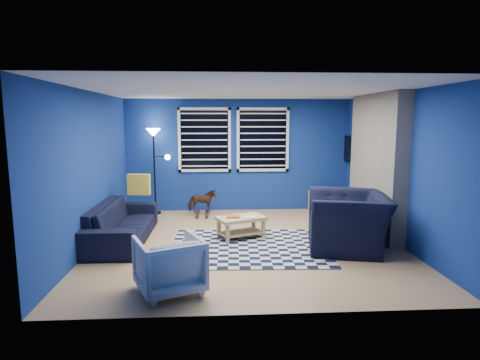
# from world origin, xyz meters

# --- Properties ---
(floor) EXTENTS (5.00, 5.00, 0.00)m
(floor) POSITION_xyz_m (0.00, 0.00, 0.00)
(floor) COLOR tan
(floor) RESTS_ON ground
(ceiling) EXTENTS (5.00, 5.00, 0.00)m
(ceiling) POSITION_xyz_m (0.00, 0.00, 2.50)
(ceiling) COLOR white
(ceiling) RESTS_ON wall_back
(wall_back) EXTENTS (5.00, 0.00, 5.00)m
(wall_back) POSITION_xyz_m (0.00, 2.50, 1.25)
(wall_back) COLOR navy
(wall_back) RESTS_ON floor
(wall_left) EXTENTS (0.00, 5.00, 5.00)m
(wall_left) POSITION_xyz_m (-2.50, 0.00, 1.25)
(wall_left) COLOR navy
(wall_left) RESTS_ON floor
(wall_right) EXTENTS (0.00, 5.00, 5.00)m
(wall_right) POSITION_xyz_m (2.50, 0.00, 1.25)
(wall_right) COLOR navy
(wall_right) RESTS_ON floor
(fireplace) EXTENTS (0.65, 2.00, 2.50)m
(fireplace) POSITION_xyz_m (2.36, 0.50, 1.20)
(fireplace) COLOR gray
(fireplace) RESTS_ON floor
(window_left) EXTENTS (1.17, 0.06, 1.42)m
(window_left) POSITION_xyz_m (-0.75, 2.46, 1.60)
(window_left) COLOR black
(window_left) RESTS_ON wall_back
(window_right) EXTENTS (1.17, 0.06, 1.42)m
(window_right) POSITION_xyz_m (0.55, 2.46, 1.60)
(window_right) COLOR black
(window_right) RESTS_ON wall_back
(tv) EXTENTS (0.07, 1.00, 0.58)m
(tv) POSITION_xyz_m (2.45, 2.00, 1.40)
(tv) COLOR black
(tv) RESTS_ON wall_right
(rug) EXTENTS (2.58, 2.10, 0.02)m
(rug) POSITION_xyz_m (0.01, -0.25, 0.01)
(rug) COLOR black
(rug) RESTS_ON floor
(sofa) EXTENTS (2.21, 0.88, 0.64)m
(sofa) POSITION_xyz_m (-2.10, 0.24, 0.32)
(sofa) COLOR black
(sofa) RESTS_ON floor
(armchair_big) EXTENTS (1.57, 1.44, 0.89)m
(armchair_big) POSITION_xyz_m (1.60, -0.36, 0.44)
(armchair_big) COLOR black
(armchair_big) RESTS_ON floor
(armchair_bent) EXTENTS (0.96, 0.97, 0.68)m
(armchair_bent) POSITION_xyz_m (-1.06, -1.87, 0.34)
(armchair_bent) COLOR gray
(armchair_bent) RESTS_ON floor
(rocking_horse) EXTENTS (0.35, 0.62, 0.50)m
(rocking_horse) POSITION_xyz_m (-0.81, 1.96, 0.32)
(rocking_horse) COLOR #442516
(rocking_horse) RESTS_ON floor
(coffee_table) EXTENTS (0.93, 0.75, 0.41)m
(coffee_table) POSITION_xyz_m (-0.08, 0.25, 0.28)
(coffee_table) COLOR tan
(coffee_table) RESTS_ON rug
(cabinet) EXTENTS (0.61, 0.46, 0.55)m
(cabinet) POSITION_xyz_m (1.84, 2.25, 0.24)
(cabinet) COLOR tan
(cabinet) RESTS_ON floor
(floor_lamp) EXTENTS (0.51, 0.31, 1.86)m
(floor_lamp) POSITION_xyz_m (-1.81, 2.25, 1.52)
(floor_lamp) COLOR black
(floor_lamp) RESTS_ON floor
(throw_pillow) EXTENTS (0.42, 0.16, 0.39)m
(throw_pillow) POSITION_xyz_m (-1.95, 1.06, 0.84)
(throw_pillow) COLOR gold
(throw_pillow) RESTS_ON sofa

